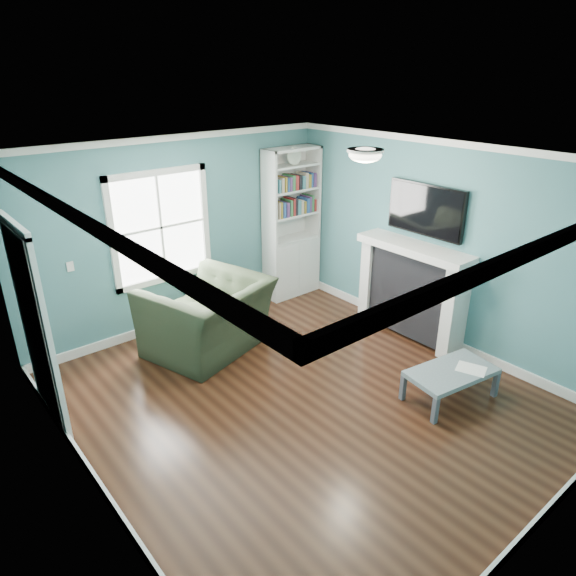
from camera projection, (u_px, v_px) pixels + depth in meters
floor at (303, 398)px, 5.67m from camera, size 5.00×5.00×0.00m
room_walls at (305, 265)px, 5.04m from camera, size 5.00×5.00×5.00m
trim at (304, 297)px, 5.18m from camera, size 4.50×5.00×2.60m
window at (161, 227)px, 6.67m from camera, size 1.40×0.06×1.50m
bookshelf at (291, 238)px, 7.96m from camera, size 0.90×0.35×2.31m
fireplace at (411, 292)px, 6.78m from camera, size 0.44×1.58×1.30m
tv at (426, 210)px, 6.42m from camera, size 0.06×1.10×0.65m
door at (35, 327)px, 4.92m from camera, size 0.12×0.98×2.17m
ceiling_fixture at (365, 154)px, 5.26m from camera, size 0.38×0.38×0.15m
light_switch at (70, 267)px, 6.06m from camera, size 0.08×0.01×0.12m
recliner at (207, 306)px, 6.42m from camera, size 1.62×1.29×1.24m
coffee_table at (451, 374)px, 5.57m from camera, size 1.04×0.68×0.35m
paper_sheet at (471, 369)px, 5.57m from camera, size 0.33×0.37×0.00m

